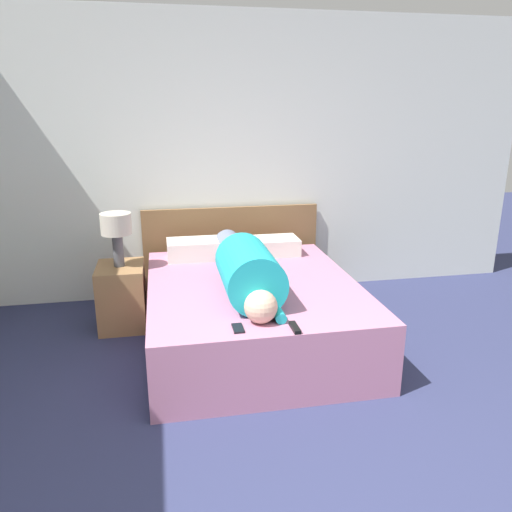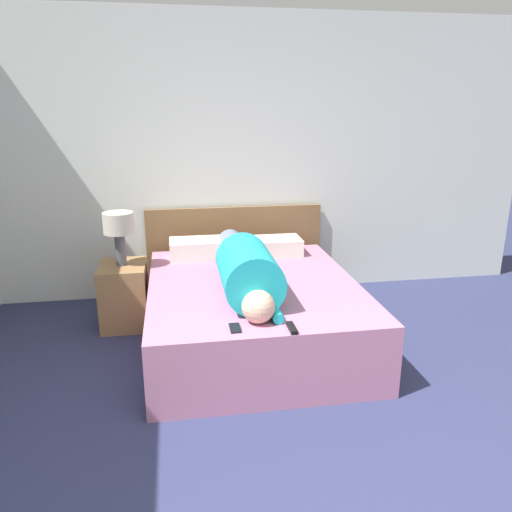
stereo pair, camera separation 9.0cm
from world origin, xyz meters
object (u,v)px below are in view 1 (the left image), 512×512
Objects in this scene: cell_phone at (238,328)px; person_lying at (245,269)px; nightstand at (122,296)px; pillow_near_headboard at (195,249)px; pillow_second at (273,246)px; table_lamp at (116,228)px; tv_remote at (295,328)px; bed at (253,312)px.

person_lying is at bearing 76.22° from cell_phone.
pillow_near_headboard is (0.63, 0.21, 0.31)m from nightstand.
cell_phone is at bearing -59.26° from nightstand.
pillow_near_headboard is 1.05× the size of pillow_second.
pillow_near_headboard is at bearing 18.11° from nightstand.
pillow_second is (0.40, 0.88, -0.09)m from person_lying.
nightstand is at bearing -171.17° from pillow_second.
table_lamp reaches higher than pillow_second.
pillow_near_headboard reaches higher than nightstand.
tv_remote is (1.11, -1.37, -0.34)m from table_lamp.
nightstand is 1.54m from cell_phone.
nightstand is at bearing 153.77° from bed.
pillow_second reaches higher than tv_remote.
tv_remote is at bearing -11.52° from cell_phone.
bed is 0.87m from pillow_near_headboard.
tv_remote is at bearing -73.16° from pillow_near_headboard.
cell_phone is (0.78, -1.30, -0.34)m from table_lamp.
person_lying reaches higher than cell_phone.
nightstand reaches higher than cell_phone.
pillow_second is at bearing 82.05° from tv_remote.
table_lamp is at bearing -161.89° from pillow_near_headboard.
table_lamp reaches higher than bed.
cell_phone is at bearing -106.52° from bed.
nightstand is 1.21m from person_lying.
bed is 4.34× the size of table_lamp.
bed is at bearing 63.96° from person_lying.
pillow_second is 1.60m from tv_remote.
pillow_second is at bearing 0.00° from pillow_near_headboard.
person_lying is at bearing -116.04° from bed.
table_lamp is 0.91× the size of pillow_near_headboard.
person_lying is (-0.08, -0.17, 0.42)m from bed.
nightstand is (-1.01, 0.50, 0.02)m from bed.
pillow_second is at bearing 8.83° from table_lamp.
table_lamp is at bearing 120.74° from cell_phone.
tv_remote is (0.48, -1.58, -0.07)m from pillow_near_headboard.
cell_phone is at bearing -84.61° from pillow_near_headboard.
nightstand is 1.20× the size of table_lamp.
nightstand is at bearing 128.99° from tv_remote.
cell_phone is (-0.24, -0.80, 0.25)m from bed.
pillow_second is (0.70, 0.00, -0.01)m from pillow_near_headboard.
bed is 0.84m from pillow_second.
pillow_near_headboard is 3.20× the size of tv_remote.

